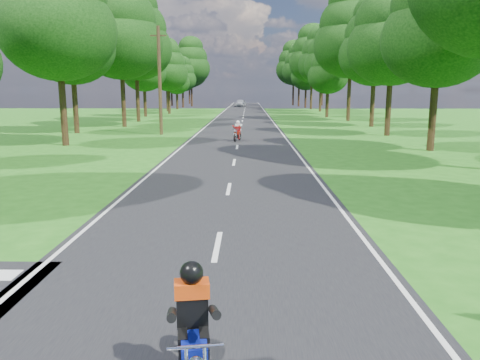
{
  "coord_description": "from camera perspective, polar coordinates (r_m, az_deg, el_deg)",
  "views": [
    {
      "loc": [
        0.67,
        -7.69,
        3.35
      ],
      "look_at": [
        0.46,
        4.0,
        1.1
      ],
      "focal_mm": 35.0,
      "sensor_mm": 36.0,
      "label": 1
    }
  ],
  "objects": [
    {
      "name": "ground",
      "position": [
        8.42,
        -3.7,
        -12.59
      ],
      "size": [
        160.0,
        160.0,
        0.0
      ],
      "primitive_type": "plane",
      "color": "#205E15",
      "rests_on": "ground"
    },
    {
      "name": "main_road",
      "position": [
        57.79,
        0.37,
        7.58
      ],
      "size": [
        7.0,
        140.0,
        0.02
      ],
      "primitive_type": "cube",
      "color": "black",
      "rests_on": "ground"
    },
    {
      "name": "road_markings",
      "position": [
        55.92,
        0.2,
        7.49
      ],
      "size": [
        7.4,
        140.0,
        0.01
      ],
      "color": "silver",
      "rests_on": "main_road"
    },
    {
      "name": "treeline",
      "position": [
        67.94,
        1.73,
        15.03
      ],
      "size": [
        40.0,
        115.35,
        14.78
      ],
      "color": "black",
      "rests_on": "ground"
    },
    {
      "name": "telegraph_pole",
      "position": [
        36.32,
        -9.76,
        11.88
      ],
      "size": [
        1.2,
        0.26,
        8.0
      ],
      "color": "#382616",
      "rests_on": "ground"
    },
    {
      "name": "rider_near_blue",
      "position": [
        5.41,
        -5.72,
        -17.85
      ],
      "size": [
        0.85,
        1.83,
        1.47
      ],
      "primitive_type": null,
      "rotation": [
        0.0,
        0.0,
        0.16
      ],
      "color": "#0D1B96",
      "rests_on": "main_road"
    },
    {
      "name": "rider_far_red",
      "position": [
        31.24,
        -0.31,
        6.02
      ],
      "size": [
        0.85,
        1.7,
        1.35
      ],
      "primitive_type": null,
      "rotation": [
        0.0,
        0.0,
        -0.2
      ],
      "color": "#AD200D",
      "rests_on": "main_road"
    },
    {
      "name": "distant_car",
      "position": [
        96.02,
        0.06,
        9.36
      ],
      "size": [
        2.62,
        4.67,
        1.5
      ],
      "primitive_type": "imported",
      "rotation": [
        0.0,
        0.0,
        -0.2
      ],
      "color": "silver",
      "rests_on": "main_road"
    }
  ]
}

